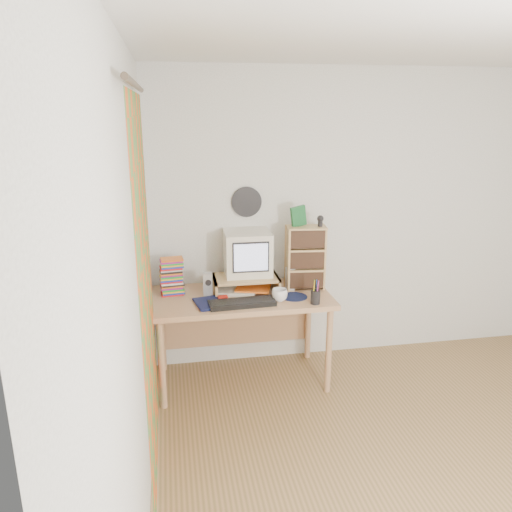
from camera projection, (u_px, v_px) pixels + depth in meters
name	position (u px, v px, depth m)	size (l,w,h in m)	color
floor	(444.00, 481.00, 3.02)	(3.50, 3.50, 0.00)	#9B7449
ceiling	(502.00, 33.00, 2.31)	(3.50, 3.50, 0.00)	white
back_wall	(352.00, 219.00, 4.32)	(3.50, 3.50, 0.00)	white
left_wall	(134.00, 309.00, 2.37)	(3.50, 3.50, 0.00)	white
curtain	(147.00, 293.00, 2.86)	(2.20, 2.20, 0.00)	#D3551D
wall_disc	(247.00, 202.00, 4.09)	(0.25, 0.25, 0.02)	black
desk	(241.00, 308.00, 4.03)	(1.40, 0.70, 0.75)	tan
monitor_riser	(246.00, 280.00, 4.01)	(0.52, 0.30, 0.12)	tan
crt_monitor	(248.00, 254.00, 4.01)	(0.37, 0.37, 0.35)	silver
speaker_left	(208.00, 284.00, 3.90)	(0.07, 0.07, 0.19)	#B0B1B5
speaker_right	(290.00, 279.00, 4.05)	(0.07, 0.07, 0.18)	#B0B1B5
keyboard	(242.00, 303.00, 3.73)	(0.50, 0.17, 0.03)	black
dvd_stack	(172.00, 280.00, 3.93)	(0.17, 0.12, 0.24)	brown
cd_rack	(306.00, 258.00, 4.03)	(0.31, 0.17, 0.52)	tan
mug	(280.00, 295.00, 3.81)	(0.12, 0.12, 0.10)	white
diary	(196.00, 304.00, 3.71)	(0.23, 0.17, 0.05)	#10153D
mousepad	(294.00, 297.00, 3.90)	(0.21, 0.21, 0.00)	#111638
pen_cup	(315.00, 295.00, 3.75)	(0.07, 0.07, 0.14)	black
papers	(243.00, 290.00, 4.00)	(0.31, 0.23, 0.04)	silver
red_box	(223.00, 298.00, 3.82)	(0.07, 0.05, 0.04)	red
game_box	(298.00, 216.00, 3.94)	(0.12, 0.03, 0.16)	#1A5E2E
webcam	(320.00, 221.00, 3.94)	(0.05, 0.05, 0.09)	black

